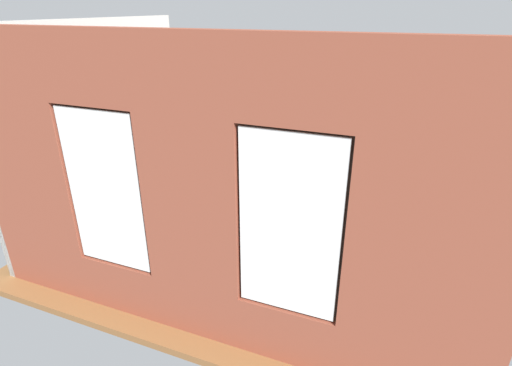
{
  "coord_description": "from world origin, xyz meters",
  "views": [
    {
      "loc": [
        -2.01,
        5.6,
        3.62
      ],
      "look_at": [
        0.06,
        0.4,
        1.13
      ],
      "focal_mm": 28.0,
      "sensor_mm": 36.0,
      "label": 1
    }
  ],
  "objects_px": {
    "table_plant_small": "(255,207)",
    "potted_plant_between_couches": "(321,293)",
    "potted_plant_near_tv": "(109,221)",
    "media_console": "(122,201)",
    "remote_black": "(257,218)",
    "potted_plant_mid_room_small": "(338,205)",
    "potted_plant_beside_window_right": "(136,240)",
    "couch_left": "(419,255)",
    "cup_ceramic": "(277,211)",
    "candle_jar": "(249,207)",
    "tv_flatscreen": "(117,168)",
    "remote_silver": "(232,213)",
    "couch_by_window": "(215,276)",
    "coffee_table": "(255,216)",
    "potted_plant_by_left_couch": "(397,203)",
    "potted_plant_corner_far_left": "(435,314)"
  },
  "relations": [
    {
      "from": "media_console",
      "to": "potted_plant_by_left_couch",
      "type": "distance_m",
      "value": 5.01
    },
    {
      "from": "couch_by_window",
      "to": "media_console",
      "type": "relative_size",
      "value": 1.95
    },
    {
      "from": "coffee_table",
      "to": "potted_plant_mid_room_small",
      "type": "relative_size",
      "value": 2.94
    },
    {
      "from": "couch_by_window",
      "to": "candle_jar",
      "type": "distance_m",
      "value": 1.79
    },
    {
      "from": "candle_jar",
      "to": "potted_plant_mid_room_small",
      "type": "xyz_separation_m",
      "value": [
        -1.35,
        -1.03,
        -0.19
      ]
    },
    {
      "from": "potted_plant_mid_room_small",
      "to": "media_console",
      "type": "bearing_deg",
      "value": 20.57
    },
    {
      "from": "remote_black",
      "to": "potted_plant_near_tv",
      "type": "bearing_deg",
      "value": 152.2
    },
    {
      "from": "tv_flatscreen",
      "to": "potted_plant_mid_room_small",
      "type": "relative_size",
      "value": 2.7
    },
    {
      "from": "table_plant_small",
      "to": "media_console",
      "type": "distance_m",
      "value": 2.58
    },
    {
      "from": "table_plant_small",
      "to": "potted_plant_by_left_couch",
      "type": "xyz_separation_m",
      "value": [
        -2.2,
        -1.29,
        -0.13
      ]
    },
    {
      "from": "couch_left",
      "to": "candle_jar",
      "type": "height_order",
      "value": "couch_left"
    },
    {
      "from": "cup_ceramic",
      "to": "potted_plant_mid_room_small",
      "type": "distance_m",
      "value": 1.32
    },
    {
      "from": "cup_ceramic",
      "to": "potted_plant_by_left_couch",
      "type": "xyz_separation_m",
      "value": [
        -1.86,
        -1.14,
        -0.04
      ]
    },
    {
      "from": "couch_by_window",
      "to": "cup_ceramic",
      "type": "height_order",
      "value": "couch_by_window"
    },
    {
      "from": "potted_plant_near_tv",
      "to": "media_console",
      "type": "bearing_deg",
      "value": -59.71
    },
    {
      "from": "candle_jar",
      "to": "remote_silver",
      "type": "bearing_deg",
      "value": 48.17
    },
    {
      "from": "potted_plant_between_couches",
      "to": "couch_left",
      "type": "bearing_deg",
      "value": -126.95
    },
    {
      "from": "media_console",
      "to": "potted_plant_beside_window_right",
      "type": "bearing_deg",
      "value": 135.31
    },
    {
      "from": "potted_plant_by_left_couch",
      "to": "media_console",
      "type": "bearing_deg",
      "value": 18.17
    },
    {
      "from": "candle_jar",
      "to": "tv_flatscreen",
      "type": "distance_m",
      "value": 2.49
    },
    {
      "from": "candle_jar",
      "to": "tv_flatscreen",
      "type": "xyz_separation_m",
      "value": [
        2.4,
        0.38,
        0.51
      ]
    },
    {
      "from": "couch_left",
      "to": "table_plant_small",
      "type": "bearing_deg",
      "value": -94.85
    },
    {
      "from": "couch_left",
      "to": "potted_plant_beside_window_right",
      "type": "bearing_deg",
      "value": -68.05
    },
    {
      "from": "table_plant_small",
      "to": "media_console",
      "type": "relative_size",
      "value": 0.25
    },
    {
      "from": "remote_black",
      "to": "potted_plant_mid_room_small",
      "type": "relative_size",
      "value": 0.4
    },
    {
      "from": "couch_left",
      "to": "remote_black",
      "type": "relative_size",
      "value": 11.7
    },
    {
      "from": "couch_by_window",
      "to": "potted_plant_beside_window_right",
      "type": "bearing_deg",
      "value": 4.78
    },
    {
      "from": "remote_black",
      "to": "coffee_table",
      "type": "bearing_deg",
      "value": 70.12
    },
    {
      "from": "table_plant_small",
      "to": "potted_plant_beside_window_right",
      "type": "relative_size",
      "value": 0.2
    },
    {
      "from": "couch_left",
      "to": "potted_plant_mid_room_small",
      "type": "height_order",
      "value": "couch_left"
    },
    {
      "from": "coffee_table",
      "to": "tv_flatscreen",
      "type": "relative_size",
      "value": 1.09
    },
    {
      "from": "remote_black",
      "to": "remote_silver",
      "type": "relative_size",
      "value": 1.0
    },
    {
      "from": "couch_left",
      "to": "remote_silver",
      "type": "distance_m",
      "value": 2.98
    },
    {
      "from": "couch_by_window",
      "to": "table_plant_small",
      "type": "relative_size",
      "value": 7.87
    },
    {
      "from": "couch_by_window",
      "to": "coffee_table",
      "type": "height_order",
      "value": "couch_by_window"
    },
    {
      "from": "cup_ceramic",
      "to": "potted_plant_mid_room_small",
      "type": "xyz_separation_m",
      "value": [
        -0.85,
        -0.98,
        -0.18
      ]
    },
    {
      "from": "table_plant_small",
      "to": "potted_plant_between_couches",
      "type": "distance_m",
      "value": 2.2
    },
    {
      "from": "potted_plant_corner_far_left",
      "to": "tv_flatscreen",
      "type": "bearing_deg",
      "value": -15.63
    },
    {
      "from": "couch_left",
      "to": "coffee_table",
      "type": "xyz_separation_m",
      "value": [
        2.6,
        -0.14,
        0.03
      ]
    },
    {
      "from": "media_console",
      "to": "couch_by_window",
      "type": "bearing_deg",
      "value": 152.45
    },
    {
      "from": "couch_by_window",
      "to": "potted_plant_beside_window_right",
      "type": "height_order",
      "value": "potted_plant_beside_window_right"
    },
    {
      "from": "potted_plant_corner_far_left",
      "to": "cup_ceramic",
      "type": "bearing_deg",
      "value": -38.41
    },
    {
      "from": "potted_plant_near_tv",
      "to": "candle_jar",
      "type": "bearing_deg",
      "value": -144.46
    },
    {
      "from": "potted_plant_between_couches",
      "to": "tv_flatscreen",
      "type": "bearing_deg",
      "value": -18.22
    },
    {
      "from": "cup_ceramic",
      "to": "remote_silver",
      "type": "bearing_deg",
      "value": 21.9
    },
    {
      "from": "media_console",
      "to": "potted_plant_near_tv",
      "type": "relative_size",
      "value": 1.27
    },
    {
      "from": "tv_flatscreen",
      "to": "cup_ceramic",
      "type": "bearing_deg",
      "value": -171.69
    },
    {
      "from": "couch_by_window",
      "to": "coffee_table",
      "type": "xyz_separation_m",
      "value": [
        0.09,
        -1.65,
        0.03
      ]
    },
    {
      "from": "potted_plant_corner_far_left",
      "to": "potted_plant_between_couches",
      "type": "height_order",
      "value": "potted_plant_corner_far_left"
    },
    {
      "from": "candle_jar",
      "to": "remote_silver",
      "type": "height_order",
      "value": "candle_jar"
    }
  ]
}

